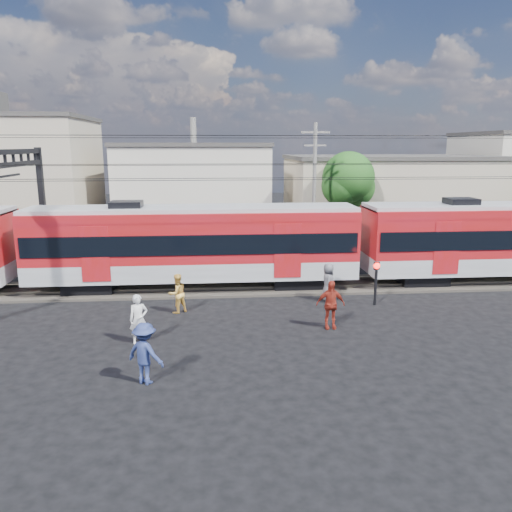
# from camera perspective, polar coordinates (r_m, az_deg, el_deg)

# --- Properties ---
(ground) EXTENTS (120.00, 120.00, 0.00)m
(ground) POSITION_cam_1_polar(r_m,az_deg,el_deg) (17.92, -3.37, -10.83)
(ground) COLOR black
(ground) RESTS_ON ground
(track_bed) EXTENTS (70.00, 3.40, 0.12)m
(track_bed) POSITION_cam_1_polar(r_m,az_deg,el_deg) (25.45, -3.84, -3.56)
(track_bed) COLOR #2D2823
(track_bed) RESTS_ON ground
(rail_near) EXTENTS (70.00, 0.12, 0.12)m
(rail_near) POSITION_cam_1_polar(r_m,az_deg,el_deg) (24.69, -3.81, -3.77)
(rail_near) COLOR #59544C
(rail_near) RESTS_ON track_bed
(rail_far) EXTENTS (70.00, 0.12, 0.12)m
(rail_far) POSITION_cam_1_polar(r_m,az_deg,el_deg) (26.13, -3.87, -2.85)
(rail_far) COLOR #59544C
(rail_far) RESTS_ON track_bed
(commuter_train) EXTENTS (50.30, 3.08, 4.17)m
(commuter_train) POSITION_cam_1_polar(r_m,az_deg,el_deg) (24.91, -6.62, 1.57)
(commuter_train) COLOR black
(commuter_train) RESTS_ON ground
(catenary) EXTENTS (70.00, 9.30, 7.52)m
(catenary) POSITION_cam_1_polar(r_m,az_deg,el_deg) (25.90, -23.67, 7.14)
(catenary) COLOR black
(catenary) RESTS_ON ground
(building_midwest) EXTENTS (12.24, 12.24, 7.30)m
(building_midwest) POSITION_cam_1_polar(r_m,az_deg,el_deg) (43.62, -7.01, 7.91)
(building_midwest) COLOR #BEB6A6
(building_midwest) RESTS_ON ground
(building_mideast) EXTENTS (16.32, 10.20, 6.30)m
(building_mideast) POSITION_cam_1_polar(r_m,az_deg,el_deg) (43.09, 14.79, 6.86)
(building_mideast) COLOR tan
(building_mideast) RESTS_ON ground
(utility_pole_mid) EXTENTS (1.80, 0.24, 8.50)m
(utility_pole_mid) POSITION_cam_1_polar(r_m,az_deg,el_deg) (32.18, 6.66, 7.87)
(utility_pole_mid) COLOR slate
(utility_pole_mid) RESTS_ON ground
(tree_near) EXTENTS (3.82, 3.64, 6.72)m
(tree_near) POSITION_cam_1_polar(r_m,az_deg,el_deg) (35.91, 10.74, 8.42)
(tree_near) COLOR #382619
(tree_near) RESTS_ON ground
(pedestrian_a) EXTENTS (0.77, 0.62, 1.84)m
(pedestrian_a) POSITION_cam_1_polar(r_m,az_deg,el_deg) (18.78, -13.27, -7.03)
(pedestrian_a) COLOR silver
(pedestrian_a) RESTS_ON ground
(pedestrian_b) EXTENTS (1.06, 1.02, 1.72)m
(pedestrian_b) POSITION_cam_1_polar(r_m,az_deg,el_deg) (21.82, -9.00, -4.25)
(pedestrian_b) COLOR gold
(pedestrian_b) RESTS_ON ground
(pedestrian_c) EXTENTS (1.43, 1.24, 1.93)m
(pedestrian_c) POSITION_cam_1_polar(r_m,az_deg,el_deg) (15.69, -12.56, -10.81)
(pedestrian_c) COLOR navy
(pedestrian_c) RESTS_ON ground
(pedestrian_d) EXTENTS (1.15, 0.49, 1.95)m
(pedestrian_d) POSITION_cam_1_polar(r_m,az_deg,el_deg) (19.93, 8.50, -5.51)
(pedestrian_d) COLOR maroon
(pedestrian_d) RESTS_ON ground
(pedestrian_e) EXTENTS (0.71, 0.96, 1.79)m
(pedestrian_e) POSITION_cam_1_polar(r_m,az_deg,el_deg) (23.39, 8.25, -2.99)
(pedestrian_e) COLOR #545459
(pedestrian_e) RESTS_ON ground
(crossing_signal) EXTENTS (0.29, 0.29, 2.02)m
(crossing_signal) POSITION_cam_1_polar(r_m,az_deg,el_deg) (23.06, 13.57, -2.14)
(crossing_signal) COLOR black
(crossing_signal) RESTS_ON ground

